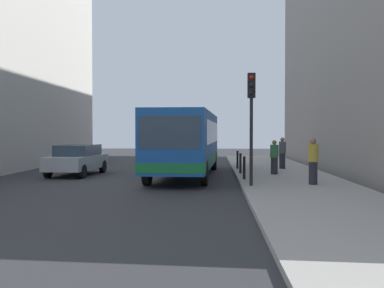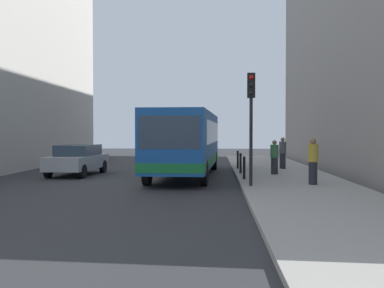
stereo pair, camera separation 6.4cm
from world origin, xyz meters
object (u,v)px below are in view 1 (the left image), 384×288
(bollard_far, at_px, (237,160))
(pedestrian_near_signal, at_px, (313,161))
(bus, at_px, (186,140))
(car_beside_bus, at_px, (77,159))
(pedestrian_far_sidewalk, at_px, (282,153))
(bollard_near, at_px, (244,168))
(pedestrian_mid_sidewalk, at_px, (274,157))
(traffic_light, at_px, (251,107))
(bollard_mid, at_px, (240,163))

(bollard_far, bearing_deg, pedestrian_near_signal, -71.73)
(bus, bearing_deg, bollard_far, -130.20)
(car_beside_bus, height_order, pedestrian_far_sidewalk, pedestrian_far_sidewalk)
(bollard_near, bearing_deg, bus, 132.08)
(bollard_far, xyz_separation_m, pedestrian_mid_sidewalk, (1.54, -3.25, 0.31))
(traffic_light, relative_size, pedestrian_near_signal, 2.36)
(pedestrian_near_signal, bearing_deg, pedestrian_far_sidewalk, -103.71)
(bus, relative_size, bollard_near, 11.71)
(car_beside_bus, distance_m, pedestrian_near_signal, 11.49)
(bus, xyz_separation_m, pedestrian_mid_sidewalk, (4.12, -0.48, -0.79))
(pedestrian_far_sidewalk, bearing_deg, bus, 20.19)
(bollard_mid, distance_m, pedestrian_far_sidewalk, 3.74)
(car_beside_bus, relative_size, bollard_near, 4.76)
(pedestrian_far_sidewalk, bearing_deg, pedestrian_near_signal, 81.11)
(car_beside_bus, xyz_separation_m, pedestrian_far_sidewalk, (10.33, 2.57, 0.20))
(car_beside_bus, relative_size, bollard_mid, 4.76)
(bus, relative_size, bollard_far, 11.71)
(bollard_near, bearing_deg, pedestrian_far_sidewalk, 67.16)
(car_beside_bus, bearing_deg, traffic_light, 150.00)
(bollard_mid, xyz_separation_m, pedestrian_mid_sidewalk, (1.54, -0.44, 0.31))
(traffic_light, height_order, pedestrian_near_signal, traffic_light)
(bollard_far, bearing_deg, bus, -132.97)
(traffic_light, bearing_deg, bollard_mid, 91.11)
(bus, relative_size, pedestrian_far_sidewalk, 6.65)
(bus, relative_size, bollard_mid, 11.71)
(bollard_far, xyz_separation_m, pedestrian_far_sidewalk, (2.39, 0.05, 0.36))
(bollard_mid, xyz_separation_m, pedestrian_far_sidewalk, (2.39, 2.86, 0.36))
(pedestrian_mid_sidewalk, bearing_deg, bus, -142.01)
(bollard_near, xyz_separation_m, pedestrian_far_sidewalk, (2.39, 5.67, 0.36))
(bollard_near, height_order, bollard_far, same)
(bus, distance_m, traffic_light, 6.00)
(pedestrian_mid_sidewalk, bearing_deg, bollard_near, -78.35)
(traffic_light, bearing_deg, car_beside_bus, 145.82)
(bollard_mid, relative_size, pedestrian_mid_sidewalk, 0.60)
(car_beside_bus, height_order, pedestrian_near_signal, pedestrian_near_signal)
(bus, xyz_separation_m, bollard_far, (2.58, 2.77, -1.10))
(traffic_light, relative_size, pedestrian_mid_sidewalk, 2.59)
(bollard_mid, distance_m, pedestrian_mid_sidewalk, 1.63)
(bus, height_order, bollard_near, bus)
(bollard_far, distance_m, pedestrian_far_sidewalk, 2.42)
(bollard_near, xyz_separation_m, pedestrian_near_signal, (2.45, -1.80, 0.39))
(car_beside_bus, xyz_separation_m, bollard_mid, (7.94, -0.29, -0.16))
(car_beside_bus, bearing_deg, pedestrian_near_signal, 158.92)
(bus, xyz_separation_m, traffic_light, (2.68, -5.22, 1.28))
(bollard_mid, relative_size, bollard_far, 1.00)
(traffic_light, height_order, bollard_far, traffic_light)
(car_beside_bus, bearing_deg, pedestrian_mid_sidewalk, 179.78)
(bollard_near, distance_m, pedestrian_far_sidewalk, 6.16)
(bus, relative_size, traffic_light, 2.71)
(bollard_mid, height_order, bollard_far, same)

